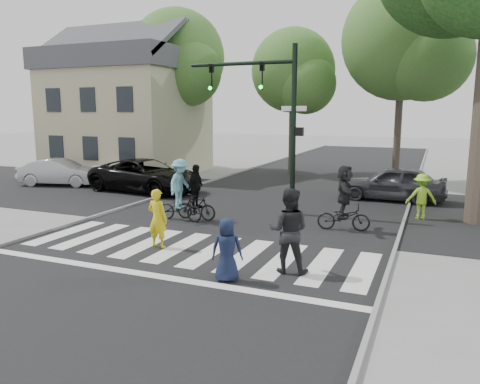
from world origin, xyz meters
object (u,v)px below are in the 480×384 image
object	(u,v)px
pedestrian_child	(227,250)
traffic_signal	(271,106)
cyclist_mid	(196,197)
car_silver	(60,172)
pedestrian_adult	(289,231)
car_grey	(393,183)
cyclist_left	(180,194)
cyclist_right	(344,202)
car_suv	(146,175)
pedestrian_woman	(158,218)

from	to	relation	value
pedestrian_child	traffic_signal	bearing A→B (deg)	-95.96
cyclist_mid	car_silver	distance (m)	10.67
pedestrian_adult	car_grey	xyz separation A→B (m)	(1.43, 10.20, -0.27)
cyclist_left	cyclist_right	xyz separation A→B (m)	(5.39, 0.85, 0.00)
pedestrian_adult	car_grey	world-z (taller)	pedestrian_adult
cyclist_left	car_suv	bearing A→B (deg)	134.83
traffic_signal	cyclist_mid	distance (m)	4.22
cyclist_mid	car_suv	xyz separation A→B (m)	(-4.85, 4.14, -0.03)
car_suv	car_silver	bearing A→B (deg)	98.37
pedestrian_woman	pedestrian_child	xyz separation A→B (m)	(2.81, -1.60, -0.11)
car_silver	cyclist_left	bearing A→B (deg)	-130.20
car_suv	car_silver	distance (m)	5.03
cyclist_left	cyclist_right	size ratio (longest dim) A/B	1.03
cyclist_right	car_suv	distance (m)	10.46
car_silver	car_grey	size ratio (longest dim) A/B	0.95
pedestrian_child	car_silver	distance (m)	16.05
car_suv	car_grey	size ratio (longest dim) A/B	1.28
cyclist_mid	pedestrian_woman	bearing A→B (deg)	-79.71
car_suv	car_silver	size ratio (longest dim) A/B	1.35
cyclist_right	car_suv	xyz separation A→B (m)	(-9.82, 3.61, -0.16)
cyclist_left	traffic_signal	bearing A→B (deg)	44.95
cyclist_right	pedestrian_adult	bearing A→B (deg)	-96.10
pedestrian_adult	pedestrian_woman	bearing A→B (deg)	-15.47
traffic_signal	cyclist_right	size ratio (longest dim) A/B	2.91
car_grey	car_suv	bearing A→B (deg)	-76.51
cyclist_mid	car_suv	distance (m)	6.38
pedestrian_adult	car_suv	bearing A→B (deg)	-48.49
traffic_signal	cyclist_left	size ratio (longest dim) A/B	2.82
pedestrian_adult	car_silver	size ratio (longest dim) A/B	0.49
pedestrian_child	cyclist_right	world-z (taller)	cyclist_right
traffic_signal	cyclist_left	world-z (taller)	traffic_signal
pedestrian_child	cyclist_left	size ratio (longest dim) A/B	0.67
pedestrian_woman	car_suv	size ratio (longest dim) A/B	0.30
pedestrian_woman	car_suv	world-z (taller)	pedestrian_woman
pedestrian_child	cyclist_mid	xyz separation A→B (m)	(-3.42, 4.95, 0.08)
pedestrian_child	car_suv	bearing A→B (deg)	-65.28
car_silver	car_grey	distance (m)	15.97
pedestrian_woman	cyclist_right	distance (m)	5.83
pedestrian_adult	cyclist_left	size ratio (longest dim) A/B	0.94
cyclist_right	car_silver	size ratio (longest dim) A/B	0.51
pedestrian_adult	cyclist_left	world-z (taller)	cyclist_left
pedestrian_child	pedestrian_adult	distance (m)	1.55
traffic_signal	cyclist_left	xyz separation A→B (m)	(-2.40, -2.39, -2.98)
traffic_signal	pedestrian_woman	size ratio (longest dim) A/B	3.65
pedestrian_adult	pedestrian_child	bearing A→B (deg)	37.31
car_silver	cyclist_right	bearing A→B (deg)	-118.78
cyclist_mid	cyclist_right	bearing A→B (deg)	6.05
pedestrian_woman	car_suv	bearing A→B (deg)	-49.67
pedestrian_child	car_silver	bearing A→B (deg)	-51.62
traffic_signal	pedestrian_child	xyz separation A→B (m)	(1.45, -7.03, -3.19)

